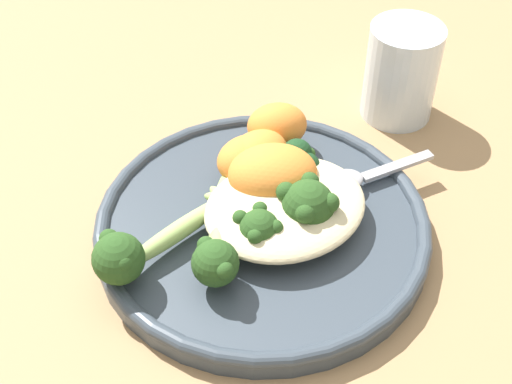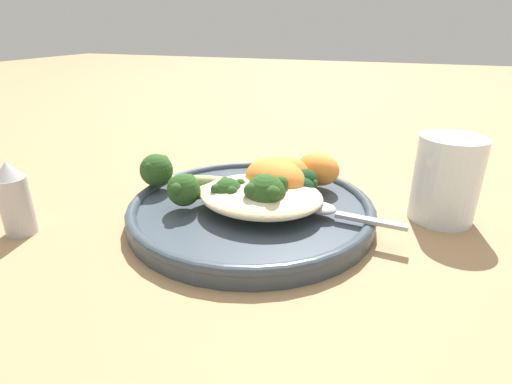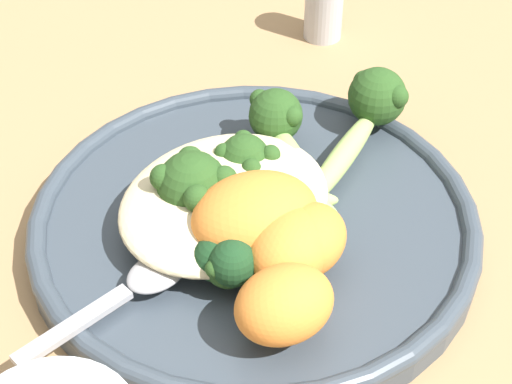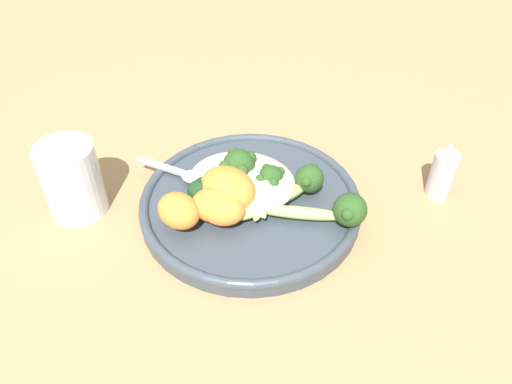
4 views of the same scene
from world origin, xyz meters
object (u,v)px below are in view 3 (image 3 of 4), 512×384
Objects in this scene: broccoli_stalk_4 at (256,243)px; sweet_potato_chunk_2 at (255,216)px; plate at (254,223)px; broccoli_stalk_1 at (285,139)px; sweet_potato_chunk_3 at (290,247)px; broccoli_stalk_3 at (208,188)px; kale_tuft at (236,253)px; broccoli_stalk_0 at (368,112)px; broccoli_stalk_2 at (256,167)px; spoon at (139,284)px; sweet_potato_chunk_1 at (304,241)px; sweet_potato_chunk_0 at (284,304)px; quinoa_mound at (233,202)px.

sweet_potato_chunk_2 reaches higher than broccoli_stalk_4.
broccoli_stalk_1 is at bearing 20.44° from plate.
broccoli_stalk_4 is at bearing 102.76° from sweet_potato_chunk_3.
broccoli_stalk_3 reaches higher than kale_tuft.
broccoli_stalk_2 is at bearing 154.06° from broccoli_stalk_0.
spoon is (-0.07, -0.01, -0.01)m from broccoli_stalk_3.
broccoli_stalk_3 is 1.92× the size of kale_tuft.
broccoli_stalk_2 is 1.58× the size of sweet_potato_chunk_1.
broccoli_stalk_0 is 1.52× the size of broccoli_stalk_2.
broccoli_stalk_3 is at bearing 79.11° from broccoli_stalk_2.
broccoli_stalk_0 and sweet_potato_chunk_0 have the same top height.
plate is 2.05× the size of quinoa_mound.
sweet_potato_chunk_1 is 1.15× the size of kale_tuft.
plate is at bearing 144.10° from broccoli_stalk_1.
sweet_potato_chunk_0 is (-0.06, -0.07, 0.03)m from plate.
plate is at bearing 124.70° from broccoli_stalk_2.
broccoli_stalk_2 is at bearing 40.79° from sweet_potato_chunk_2.
sweet_potato_chunk_2 is at bearing 126.35° from broccoli_stalk_2.
broccoli_stalk_3 is 0.06m from sweet_potato_chunk_3.
quinoa_mound is 1.57× the size of broccoli_stalk_2.
kale_tuft is (-0.02, 0.02, -0.00)m from sweet_potato_chunk_3.
sweet_potato_chunk_2 reaches higher than spoon.
broccoli_stalk_3 is at bearing 93.29° from sweet_potato_chunk_1.
sweet_potato_chunk_1 is at bearing -107.08° from plate.
broccoli_stalk_0 reaches higher than sweet_potato_chunk_1.
sweet_potato_chunk_3 is at bearing 35.58° from sweet_potato_chunk_0.
broccoli_stalk_1 is 2.14× the size of sweet_potato_chunk_0.
sweet_potato_chunk_0 is at bearing 54.94° from broccoli_stalk_4.
broccoli_stalk_4 is (-0.05, -0.04, -0.00)m from broccoli_stalk_2.
broccoli_stalk_1 is 2.43× the size of kale_tuft.
plate is 0.04m from sweet_potato_chunk_2.
sweet_potato_chunk_2 is 1.31× the size of sweet_potato_chunk_3.
kale_tuft is at bearing 118.53° from broccoli_stalk_2.
spoon is at bearing 91.11° from broccoli_stalk_2.
broccoli_stalk_3 reaches higher than sweet_potato_chunk_0.
broccoli_stalk_4 is at bearing 153.49° from broccoli_stalk_1.
kale_tuft is (-0.03, -0.03, 0.00)m from quinoa_mound.
sweet_potato_chunk_3 is (-0.04, -0.06, 0.00)m from broccoli_stalk_2.
spoon is (-0.06, 0.05, -0.01)m from sweet_potato_chunk_3.
broccoli_stalk_4 is (-0.01, -0.04, -0.01)m from broccoli_stalk_3.
broccoli_stalk_0 is 0.09m from broccoli_stalk_2.
sweet_potato_chunk_3 is 0.03m from kale_tuft.
sweet_potato_chunk_1 reaches higher than kale_tuft.
sweet_potato_chunk_0 reaches higher than plate.
broccoli_stalk_0 is 0.12m from broccoli_stalk_3.
broccoli_stalk_4 is at bearing 157.25° from spoon.
sweet_potato_chunk_2 is 0.68× the size of spoon.
sweet_potato_chunk_2 is 0.02m from kale_tuft.
broccoli_stalk_2 is 0.95× the size of broccoli_stalk_3.
plate is 0.06m from sweet_potato_chunk_3.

